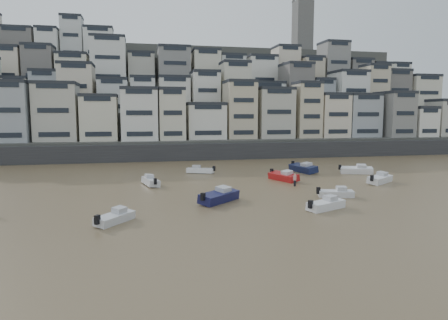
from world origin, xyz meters
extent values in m
plane|color=brown|center=(0.00, 0.00, 0.00)|extent=(400.00, 400.00, 0.00)
cube|color=#38383A|center=(10.00, 65.00, 1.75)|extent=(140.00, 3.00, 3.50)
cube|color=#4C4C47|center=(15.00, 72.00, 2.00)|extent=(140.00, 14.00, 4.00)
cube|color=#4C4C47|center=(15.00, 84.00, 5.00)|extent=(140.00, 14.00, 10.00)
cube|color=#4C4C47|center=(15.00, 96.00, 9.00)|extent=(140.00, 14.00, 18.00)
cube|color=#4C4C47|center=(15.00, 108.00, 13.00)|extent=(140.00, 16.00, 26.00)
cube|color=#4C4C47|center=(15.00, 122.00, 16.00)|extent=(140.00, 18.00, 32.00)
cube|color=#66635E|center=(55.00, 120.00, 41.00)|extent=(6.00, 6.00, 18.00)
camera|label=1|loc=(-3.96, -19.27, 9.86)|focal=32.00mm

